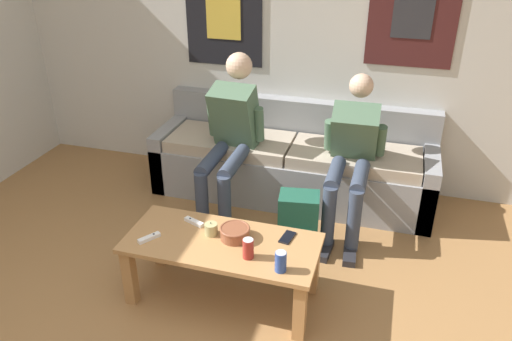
# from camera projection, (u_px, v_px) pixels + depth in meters

# --- Properties ---
(wall_back) EXTENTS (10.00, 0.07, 2.55)m
(wall_back) POSITION_uv_depth(u_px,v_px,m) (277.00, 37.00, 4.17)
(wall_back) COLOR silver
(wall_back) RESTS_ON ground_plane
(couch) EXTENTS (2.34, 0.69, 0.77)m
(couch) POSITION_uv_depth(u_px,v_px,m) (292.00, 164.00, 4.27)
(couch) COLOR gray
(couch) RESTS_ON ground_plane
(coffee_table) EXTENTS (1.19, 0.53, 0.43)m
(coffee_table) POSITION_uv_depth(u_px,v_px,m) (222.00, 252.00, 3.07)
(coffee_table) COLOR #B27F4C
(coffee_table) RESTS_ON ground_plane
(person_seated_adult) EXTENTS (0.47, 0.96, 1.24)m
(person_seated_adult) POSITION_uv_depth(u_px,v_px,m) (231.00, 132.00, 3.90)
(person_seated_adult) COLOR #384256
(person_seated_adult) RESTS_ON ground_plane
(person_seated_teen) EXTENTS (0.47, 0.97, 1.13)m
(person_seated_teen) POSITION_uv_depth(u_px,v_px,m) (352.00, 151.00, 3.71)
(person_seated_teen) COLOR #384256
(person_seated_teen) RESTS_ON ground_plane
(backpack) EXTENTS (0.31, 0.27, 0.44)m
(backpack) POSITION_uv_depth(u_px,v_px,m) (298.00, 223.00, 3.60)
(backpack) COLOR #1E5642
(backpack) RESTS_ON ground_plane
(ceramic_bowl) EXTENTS (0.19, 0.19, 0.08)m
(ceramic_bowl) POSITION_uv_depth(u_px,v_px,m) (235.00, 232.00, 3.04)
(ceramic_bowl) COLOR brown
(ceramic_bowl) RESTS_ON coffee_table
(pillar_candle) EXTENTS (0.08, 0.08, 0.09)m
(pillar_candle) POSITION_uv_depth(u_px,v_px,m) (211.00, 229.00, 3.08)
(pillar_candle) COLOR tan
(pillar_candle) RESTS_ON coffee_table
(drink_can_blue) EXTENTS (0.07, 0.07, 0.12)m
(drink_can_blue) POSITION_uv_depth(u_px,v_px,m) (281.00, 261.00, 2.76)
(drink_can_blue) COLOR #28479E
(drink_can_blue) RESTS_ON coffee_table
(drink_can_red) EXTENTS (0.07, 0.07, 0.12)m
(drink_can_red) POSITION_uv_depth(u_px,v_px,m) (248.00, 248.00, 2.86)
(drink_can_red) COLOR maroon
(drink_can_red) RESTS_ON coffee_table
(game_controller_near_left) EXTENTS (0.11, 0.14, 0.03)m
(game_controller_near_left) POSITION_uv_depth(u_px,v_px,m) (149.00, 238.00, 3.04)
(game_controller_near_left) COLOR white
(game_controller_near_left) RESTS_ON coffee_table
(game_controller_near_right) EXTENTS (0.15, 0.08, 0.03)m
(game_controller_near_right) POSITION_uv_depth(u_px,v_px,m) (194.00, 222.00, 3.20)
(game_controller_near_right) COLOR white
(game_controller_near_right) RESTS_ON coffee_table
(cell_phone) EXTENTS (0.09, 0.15, 0.01)m
(cell_phone) POSITION_uv_depth(u_px,v_px,m) (287.00, 237.00, 3.06)
(cell_phone) COLOR black
(cell_phone) RESTS_ON coffee_table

